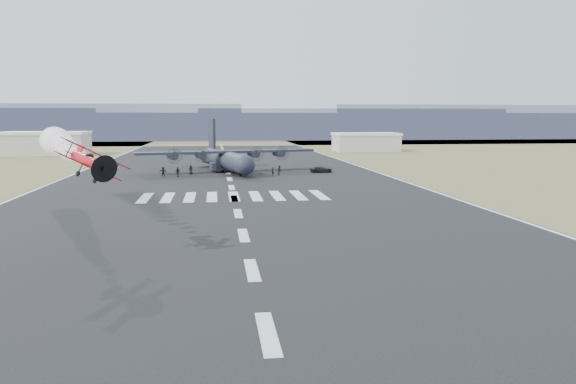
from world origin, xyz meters
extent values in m
plane|color=black|center=(0.00, 0.00, 0.00)|extent=(500.00, 500.00, 0.00)
cube|color=olive|center=(0.00, 230.00, 0.00)|extent=(500.00, 80.00, 0.00)
cube|color=gray|center=(-65.00, 260.00, 8.50)|extent=(150.00, 50.00, 17.00)
cube|color=gray|center=(0.00, 260.00, 6.50)|extent=(150.00, 50.00, 13.00)
cube|color=gray|center=(65.00, 260.00, 7.50)|extent=(150.00, 50.00, 15.00)
cube|color=gray|center=(130.00, 260.00, 8.50)|extent=(150.00, 50.00, 17.00)
cube|color=gray|center=(195.00, 260.00, 6.50)|extent=(150.00, 50.00, 13.00)
cube|color=#AAA397|center=(-52.00, 145.00, 3.00)|extent=(24.00, 14.00, 6.00)
cube|color=silver|center=(-52.00, 145.00, 6.30)|extent=(24.50, 14.50, 0.80)
cube|color=#AAA397|center=(46.00, 150.00, 2.60)|extent=(20.00, 12.00, 5.20)
cube|color=silver|center=(46.00, 150.00, 5.50)|extent=(20.50, 12.50, 0.80)
cylinder|color=red|center=(-12.36, 18.56, 7.40)|extent=(2.41, 4.81, 0.86)
sphere|color=black|center=(-12.42, 18.74, 7.73)|extent=(0.67, 0.67, 0.67)
cylinder|color=black|center=(-11.59, 16.38, 7.40)|extent=(1.10, 0.86, 0.96)
cylinder|color=black|center=(-11.48, 16.07, 7.40)|extent=(2.00, 0.73, 2.11)
cube|color=red|center=(-12.23, 18.19, 7.06)|extent=(5.18, 2.62, 2.73)
cube|color=red|center=(-12.13, 17.92, 8.21)|extent=(5.35, 2.67, 2.82)
cube|color=red|center=(-13.09, 20.64, 7.88)|extent=(0.38, 0.85, 0.96)
cube|color=red|center=(-13.09, 20.64, 7.40)|extent=(2.03, 1.27, 0.08)
cylinder|color=black|center=(-12.83, 17.58, 6.24)|extent=(0.25, 0.44, 0.42)
cylinder|color=black|center=(-11.38, 18.09, 6.24)|extent=(0.25, 0.44, 0.42)
sphere|color=white|center=(-13.15, 20.82, 7.40)|extent=(0.67, 0.67, 0.67)
sphere|color=white|center=(-13.92, 22.99, 7.42)|extent=(0.89, 0.89, 0.89)
sphere|color=white|center=(-14.68, 25.17, 7.45)|extent=(1.11, 1.11, 1.11)
sphere|color=white|center=(-15.44, 27.34, 7.48)|extent=(1.33, 1.33, 1.33)
sphere|color=white|center=(-16.21, 29.52, 7.51)|extent=(1.55, 1.55, 1.55)
sphere|color=white|center=(-16.97, 31.69, 7.54)|extent=(1.77, 1.77, 1.77)
sphere|color=white|center=(-17.73, 33.86, 7.57)|extent=(1.99, 1.99, 1.99)
sphere|color=white|center=(-18.50, 36.04, 7.60)|extent=(2.21, 2.21, 2.21)
sphere|color=white|center=(-19.26, 38.21, 7.63)|extent=(2.43, 2.43, 2.43)
sphere|color=white|center=(-20.02, 40.38, 7.65)|extent=(2.65, 2.65, 2.65)
sphere|color=white|center=(-20.79, 42.56, 7.68)|extent=(2.87, 2.87, 2.87)
sphere|color=white|center=(-21.55, 44.73, 7.71)|extent=(3.09, 3.09, 3.09)
sphere|color=white|center=(-22.31, 46.90, 7.74)|extent=(3.30, 3.30, 3.30)
sphere|color=white|center=(-23.08, 49.08, 7.77)|extent=(3.52, 3.52, 3.52)
sphere|color=white|center=(-23.84, 51.25, 7.80)|extent=(3.74, 3.74, 3.74)
cylinder|color=#1D212C|center=(-0.34, 85.95, 2.36)|extent=(9.86, 25.47, 3.62)
sphere|color=#1D212C|center=(2.83, 73.66, 2.36)|extent=(3.62, 3.62, 3.62)
cone|color=#1D212C|center=(-3.52, 98.23, 2.36)|extent=(4.87, 6.17, 3.62)
cube|color=#1D212C|center=(-0.11, 85.07, 4.08)|extent=(36.05, 12.75, 0.45)
cylinder|color=#1D212C|center=(-10.53, 81.91, 3.62)|extent=(2.44, 3.74, 1.63)
cylinder|color=#3F3F44|center=(-10.08, 80.15, 3.62)|extent=(2.99, 0.81, 3.08)
cylinder|color=#1D212C|center=(-5.27, 83.27, 3.62)|extent=(2.44, 3.74, 1.63)
cylinder|color=#3F3F44|center=(-4.81, 81.51, 3.62)|extent=(2.99, 0.81, 3.08)
cylinder|color=#1D212C|center=(5.26, 85.99, 3.62)|extent=(2.44, 3.74, 1.63)
cylinder|color=#3F3F44|center=(5.72, 84.23, 3.62)|extent=(2.99, 0.81, 3.08)
cylinder|color=#1D212C|center=(10.53, 87.35, 3.62)|extent=(2.44, 3.74, 1.63)
cylinder|color=#3F3F44|center=(10.98, 85.59, 3.62)|extent=(2.99, 0.81, 3.08)
cube|color=#1D212C|center=(-3.06, 96.47, 6.89)|extent=(1.55, 4.08, 7.25)
cube|color=#1D212C|center=(-3.18, 96.91, 3.08)|extent=(12.96, 5.81, 0.32)
cube|color=#1D212C|center=(-2.50, 86.32, 1.00)|extent=(2.41, 5.54, 1.45)
cylinder|color=black|center=(-2.50, 86.32, 0.50)|extent=(0.69, 1.08, 1.00)
cube|color=#1D212C|center=(1.36, 87.32, 1.00)|extent=(2.41, 5.54, 1.45)
cylinder|color=black|center=(1.36, 87.32, 0.50)|extent=(0.69, 1.08, 1.00)
cylinder|color=black|center=(2.15, 76.29, 0.41)|extent=(0.55, 0.88, 0.82)
imported|color=black|center=(18.36, 81.83, 0.60)|extent=(4.58, 2.63, 1.20)
imported|color=black|center=(8.24, 77.54, 0.78)|extent=(0.73, 0.74, 1.56)
imported|color=black|center=(3.36, 77.75, 0.91)|extent=(0.93, 0.62, 1.81)
imported|color=black|center=(0.83, 77.91, 0.91)|extent=(1.23, 1.20, 1.82)
imported|color=black|center=(-9.31, 76.96, 0.92)|extent=(1.21, 1.02, 1.84)
imported|color=black|center=(-7.15, 81.28, 0.90)|extent=(1.01, 0.83, 1.79)
imported|color=black|center=(-12.08, 78.41, 0.89)|extent=(1.71, 1.24, 1.78)
imported|color=black|center=(-0.39, 82.76, 0.87)|extent=(0.59, 0.69, 1.74)
imported|color=black|center=(9.55, 77.56, 0.91)|extent=(0.56, 0.90, 1.83)
camera|label=1|loc=(-2.50, -27.09, 10.84)|focal=35.00mm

